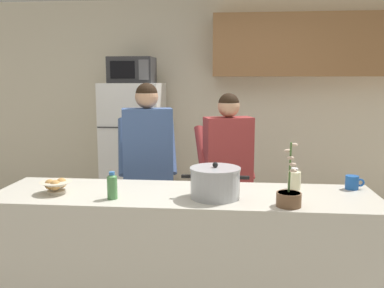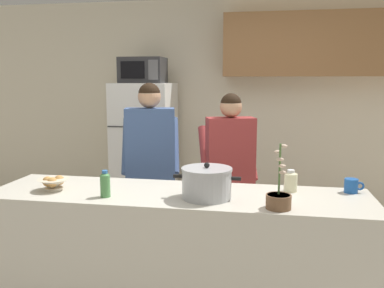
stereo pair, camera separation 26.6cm
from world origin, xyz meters
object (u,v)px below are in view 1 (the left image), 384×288
(coffee_mug, at_px, (352,182))
(potted_orchid, at_px, (289,196))
(person_near_pot, at_px, (148,156))
(person_by_sink, at_px, (228,163))
(refrigerator, at_px, (134,156))
(microwave, at_px, (132,70))
(cooking_pot, at_px, (215,183))
(bottle_near_edge, at_px, (112,186))
(bread_bowl, at_px, (56,186))
(bottle_mid_counter, at_px, (294,179))

(coffee_mug, relative_size, potted_orchid, 0.33)
(person_near_pot, bearing_deg, person_by_sink, 4.46)
(refrigerator, relative_size, microwave, 3.42)
(cooking_pot, xyz_separation_m, potted_orchid, (0.45, -0.14, -0.04))
(bottle_near_edge, xyz_separation_m, potted_orchid, (1.10, -0.05, -0.02))
(refrigerator, xyz_separation_m, person_near_pot, (0.38, -1.10, 0.21))
(refrigerator, height_order, person_by_sink, refrigerator)
(bread_bowl, relative_size, potted_orchid, 0.55)
(person_near_pot, bearing_deg, bottle_near_edge, -92.59)
(bread_bowl, bearing_deg, potted_orchid, -5.49)
(cooking_pot, bearing_deg, potted_orchid, -17.74)
(person_near_pot, height_order, coffee_mug, person_near_pot)
(microwave, xyz_separation_m, bottle_near_edge, (0.34, -2.00, -0.77))
(cooking_pot, distance_m, potted_orchid, 0.47)
(bread_bowl, height_order, potted_orchid, potted_orchid)
(refrigerator, bearing_deg, microwave, -89.93)
(refrigerator, distance_m, person_near_pot, 1.19)
(person_near_pot, relative_size, cooking_pot, 3.78)
(cooking_pot, bearing_deg, bottle_mid_counter, 25.76)
(microwave, bearing_deg, coffee_mug, -39.71)
(bottle_near_edge, bearing_deg, refrigerator, 99.54)
(bottle_near_edge, height_order, potted_orchid, potted_orchid)
(bottle_mid_counter, bearing_deg, bread_bowl, -170.86)
(refrigerator, distance_m, cooking_pot, 2.18)
(refrigerator, xyz_separation_m, potted_orchid, (1.44, -2.08, 0.16))
(coffee_mug, relative_size, bottle_mid_counter, 0.87)
(bottle_near_edge, bearing_deg, person_by_sink, 53.32)
(bottle_mid_counter, bearing_deg, bottle_near_edge, -163.67)
(microwave, height_order, potted_orchid, microwave)
(cooking_pot, bearing_deg, person_near_pot, 126.37)
(person_by_sink, bearing_deg, bottle_mid_counter, -53.05)
(coffee_mug, distance_m, bread_bowl, 2.04)
(person_near_pot, height_order, bread_bowl, person_near_pot)
(bread_bowl, distance_m, potted_orchid, 1.52)
(bread_bowl, relative_size, bottle_mid_counter, 1.43)
(refrigerator, xyz_separation_m, microwave, (0.00, -0.02, 0.96))
(coffee_mug, xyz_separation_m, bread_bowl, (-2.01, -0.30, 0.00))
(refrigerator, distance_m, person_by_sink, 1.50)
(potted_orchid, bearing_deg, person_near_pot, 137.45)
(refrigerator, xyz_separation_m, bottle_near_edge, (0.34, -2.02, 0.19))
(bottle_near_edge, relative_size, bottle_mid_counter, 1.17)
(bottle_near_edge, bearing_deg, bread_bowl, 167.62)
(cooking_pot, relative_size, bread_bowl, 2.03)
(coffee_mug, bearing_deg, person_by_sink, 146.41)
(microwave, relative_size, bottle_mid_counter, 3.18)
(coffee_mug, bearing_deg, bottle_near_edge, -166.20)
(microwave, xyz_separation_m, coffee_mug, (1.94, -1.61, -0.81))
(person_by_sink, bearing_deg, refrigerator, 135.36)
(person_by_sink, height_order, bottle_near_edge, person_by_sink)
(refrigerator, relative_size, cooking_pot, 3.75)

